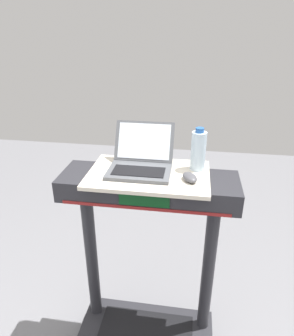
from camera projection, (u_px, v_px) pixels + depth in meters
desk_board at (149, 175)px, 1.55m from camera, size 0.60×0.39×0.02m
laptop at (141, 161)px, 1.57m from camera, size 0.31×0.32×0.21m
computer_mouse at (190, 177)px, 1.46m from camera, size 0.10×0.12×0.03m
water_bottle at (198, 150)px, 1.54m from camera, size 0.07×0.07×0.22m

